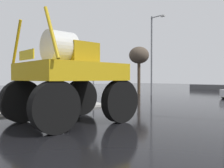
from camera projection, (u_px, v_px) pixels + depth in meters
ground_plane at (196, 104)px, 17.66m from camera, size 120.00×120.00×0.00m
median_island at (42, 109)px, 13.89m from camera, size 1.66×9.05×0.15m
oversize_sprayer at (70, 76)px, 10.09m from camera, size 4.09×5.08×4.40m
traffic_signal_near_left at (95, 64)px, 17.77m from camera, size 0.24×0.54×4.17m
streetlight_far_left at (152, 52)px, 26.32m from camera, size 1.90×0.24×8.93m
bare_tree_left at (139, 56)px, 28.86m from camera, size 2.46×2.46×5.86m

